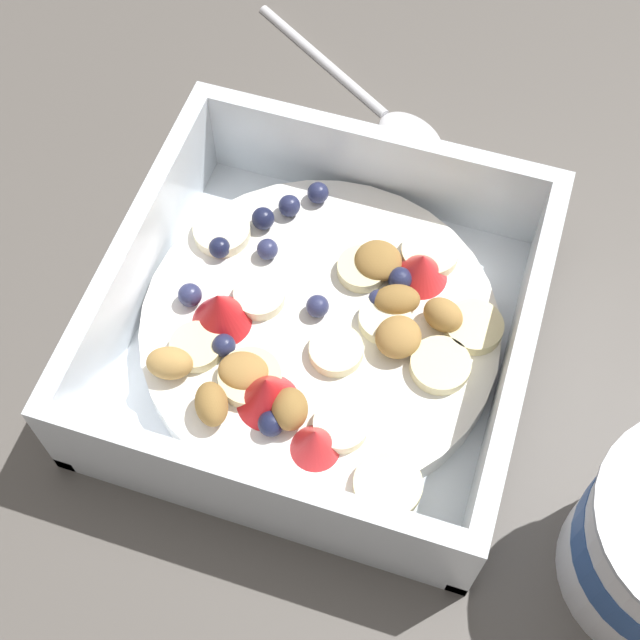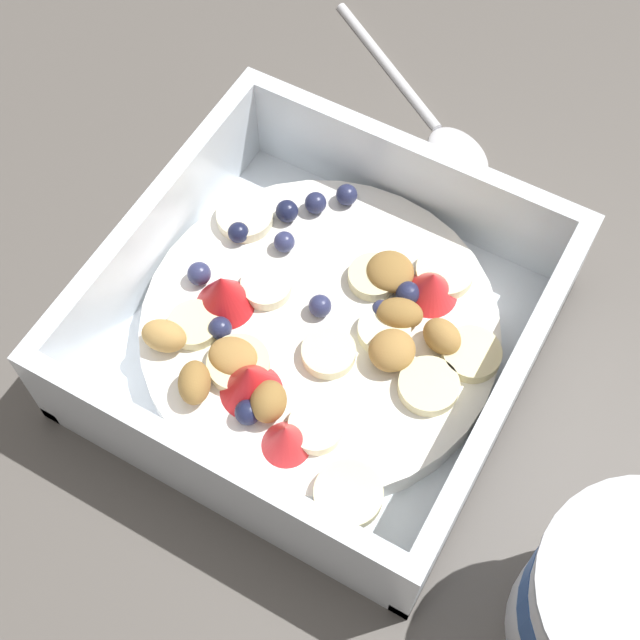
% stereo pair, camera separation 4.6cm
% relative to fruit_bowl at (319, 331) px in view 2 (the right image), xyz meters
% --- Properties ---
extents(ground_plane, '(2.40, 2.40, 0.00)m').
position_rel_fruit_bowl_xyz_m(ground_plane, '(0.01, 0.02, -0.02)').
color(ground_plane, '#56514C').
extents(fruit_bowl, '(0.21, 0.21, 0.07)m').
position_rel_fruit_bowl_xyz_m(fruit_bowl, '(0.00, 0.00, 0.00)').
color(fruit_bowl, white).
rests_on(fruit_bowl, ground).
extents(spoon, '(0.11, 0.16, 0.01)m').
position_rel_fruit_bowl_xyz_m(spoon, '(-0.17, -0.01, -0.02)').
color(spoon, silver).
rests_on(spoon, ground).
extents(yogurt_cup, '(0.10, 0.10, 0.08)m').
position_rel_fruit_bowl_xyz_m(yogurt_cup, '(0.07, 0.19, 0.02)').
color(yogurt_cup, white).
rests_on(yogurt_cup, ground).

